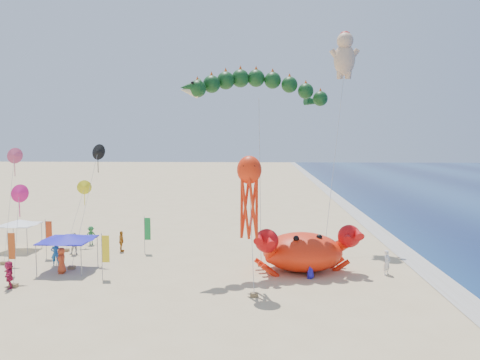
# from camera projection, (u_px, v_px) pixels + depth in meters

# --- Properties ---
(ground) EXTENTS (320.00, 320.00, 0.00)m
(ground) POSITION_uv_depth(u_px,v_px,m) (265.00, 268.00, 35.35)
(ground) COLOR #D1B784
(ground) RESTS_ON ground
(foam_strip) EXTENTS (320.00, 320.00, 0.00)m
(foam_strip) POSITION_uv_depth(u_px,v_px,m) (426.00, 270.00, 34.76)
(foam_strip) COLOR silver
(foam_strip) RESTS_ON ground
(crab_inflatable) EXTENTS (7.98, 6.37, 3.50)m
(crab_inflatable) POSITION_uv_depth(u_px,v_px,m) (303.00, 250.00, 34.42)
(crab_inflatable) COLOR red
(crab_inflatable) RESTS_ON ground
(dragon_kite) EXTENTS (11.77, 6.17, 14.69)m
(dragon_kite) POSITION_uv_depth(u_px,v_px,m) (257.00, 91.00, 35.85)
(dragon_kite) COLOR #0F3714
(dragon_kite) RESTS_ON ground
(cherub_kite) EXTENTS (3.78, 7.93, 19.67)m
(cherub_kite) POSITION_uv_depth(u_px,v_px,m) (345.00, 54.00, 43.41)
(cherub_kite) COLOR #DCAF86
(cherub_kite) RESTS_ON ground
(octopus_kite) EXTENTS (1.58, 2.52, 8.67)m
(octopus_kite) POSITION_uv_depth(u_px,v_px,m) (249.00, 191.00, 29.96)
(octopus_kite) COLOR #F72E0D
(octopus_kite) RESTS_ON ground
(canopy_blue) EXTENTS (3.86, 3.86, 2.71)m
(canopy_blue) POSITION_uv_depth(u_px,v_px,m) (68.00, 237.00, 34.68)
(canopy_blue) COLOR gray
(canopy_blue) RESTS_ON ground
(canopy_white) EXTENTS (3.16, 3.16, 2.71)m
(canopy_white) POSITION_uv_depth(u_px,v_px,m) (19.00, 222.00, 40.91)
(canopy_white) COLOR gray
(canopy_white) RESTS_ON ground
(feather_flags) EXTENTS (8.69, 7.37, 3.20)m
(feather_flags) POSITION_uv_depth(u_px,v_px,m) (80.00, 240.00, 35.95)
(feather_flags) COLOR gray
(feather_flags) RESTS_ON ground
(beachgoers) EXTENTS (26.51, 14.00, 1.89)m
(beachgoers) POSITION_uv_depth(u_px,v_px,m) (105.00, 253.00, 36.27)
(beachgoers) COLOR #1C5EA7
(beachgoers) RESTS_ON ground
(small_kites) EXTENTS (8.14, 13.51, 9.36)m
(small_kites) POSITION_uv_depth(u_px,v_px,m) (55.00, 181.00, 37.58)
(small_kites) COLOR #CB4368
(small_kites) RESTS_ON ground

